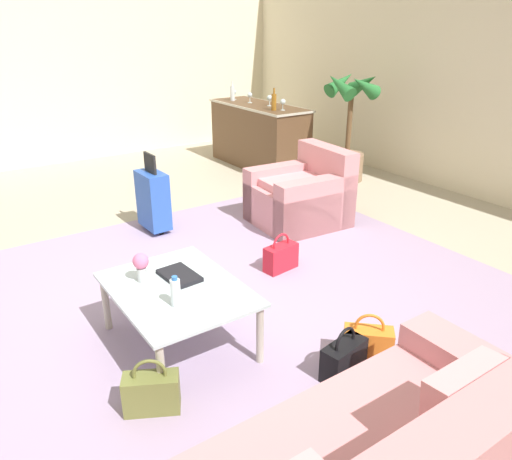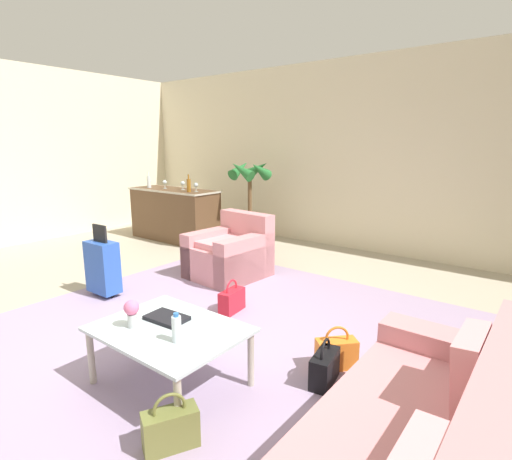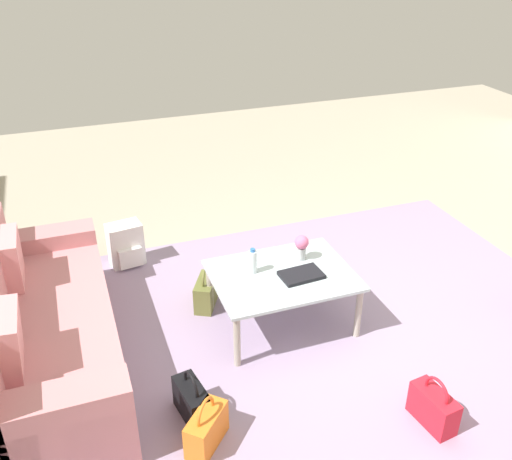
{
  "view_description": "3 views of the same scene",
  "coord_description": "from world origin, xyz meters",
  "px_view_note": "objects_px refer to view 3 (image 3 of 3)",
  "views": [
    {
      "loc": [
        3.1,
        -1.71,
        2.1
      ],
      "look_at": [
        0.33,
        0.19,
        0.68
      ],
      "focal_mm": 35.0,
      "sensor_mm": 36.0,
      "label": 1
    },
    {
      "loc": [
        2.52,
        -2.22,
        1.75
      ],
      "look_at": [
        0.48,
        0.42,
        1.03
      ],
      "focal_mm": 28.0,
      "sensor_mm": 36.0,
      "label": 2
    },
    {
      "loc": [
        1.8,
        2.81,
        2.79
      ],
      "look_at": [
        0.63,
        -0.43,
        0.91
      ],
      "focal_mm": 40.0,
      "sensor_mm": 36.0,
      "label": 3
    }
  ],
  "objects_px": {
    "coffee_table": "(282,280)",
    "handbag_olive": "(206,292)",
    "coffee_table_book": "(301,275)",
    "handbag_orange": "(206,429)",
    "handbag_black": "(192,401)",
    "water_bottle": "(253,261)",
    "couch": "(34,334)",
    "flower_vase": "(302,245)",
    "handbag_red": "(433,407)",
    "backpack_white": "(126,245)"
  },
  "relations": [
    {
      "from": "handbag_red",
      "to": "backpack_white",
      "type": "bearing_deg",
      "value": -59.49
    },
    {
      "from": "handbag_olive",
      "to": "handbag_black",
      "type": "bearing_deg",
      "value": 70.34
    },
    {
      "from": "coffee_table",
      "to": "handbag_olive",
      "type": "height_order",
      "value": "coffee_table"
    },
    {
      "from": "couch",
      "to": "flower_vase",
      "type": "height_order",
      "value": "couch"
    },
    {
      "from": "handbag_orange",
      "to": "flower_vase",
      "type": "bearing_deg",
      "value": -134.67
    },
    {
      "from": "couch",
      "to": "handbag_red",
      "type": "relative_size",
      "value": 5.98
    },
    {
      "from": "water_bottle",
      "to": "flower_vase",
      "type": "distance_m",
      "value": 0.42
    },
    {
      "from": "water_bottle",
      "to": "handbag_black",
      "type": "bearing_deg",
      "value": 49.35
    },
    {
      "from": "coffee_table_book",
      "to": "handbag_orange",
      "type": "xyz_separation_m",
      "value": [
        0.99,
        0.87,
        -0.34
      ]
    },
    {
      "from": "coffee_table",
      "to": "coffee_table_book",
      "type": "xyz_separation_m",
      "value": [
        -0.12,
        0.08,
        0.07
      ]
    },
    {
      "from": "couch",
      "to": "handbag_red",
      "type": "xyz_separation_m",
      "value": [
        -2.3,
        1.36,
        -0.17
      ]
    },
    {
      "from": "handbag_orange",
      "to": "handbag_olive",
      "type": "bearing_deg",
      "value": -105.39
    },
    {
      "from": "coffee_table_book",
      "to": "handbag_orange",
      "type": "height_order",
      "value": "coffee_table_book"
    },
    {
      "from": "handbag_orange",
      "to": "backpack_white",
      "type": "height_order",
      "value": "backpack_white"
    },
    {
      "from": "flower_vase",
      "to": "handbag_red",
      "type": "bearing_deg",
      "value": 101.44
    },
    {
      "from": "flower_vase",
      "to": "handbag_black",
      "type": "relative_size",
      "value": 0.57
    },
    {
      "from": "backpack_white",
      "to": "water_bottle",
      "type": "bearing_deg",
      "value": 123.86
    },
    {
      "from": "couch",
      "to": "flower_vase",
      "type": "bearing_deg",
      "value": -178.57
    },
    {
      "from": "couch",
      "to": "handbag_orange",
      "type": "xyz_separation_m",
      "value": [
        -0.92,
        1.05,
        -0.17
      ]
    },
    {
      "from": "coffee_table_book",
      "to": "handbag_black",
      "type": "height_order",
      "value": "coffee_table_book"
    },
    {
      "from": "coffee_table_book",
      "to": "handbag_red",
      "type": "bearing_deg",
      "value": 104.3
    },
    {
      "from": "handbag_black",
      "to": "handbag_olive",
      "type": "xyz_separation_m",
      "value": [
        -0.4,
        -1.13,
        0.0
      ]
    },
    {
      "from": "backpack_white",
      "to": "handbag_red",
      "type": "bearing_deg",
      "value": 120.51
    },
    {
      "from": "water_bottle",
      "to": "handbag_red",
      "type": "distance_m",
      "value": 1.59
    },
    {
      "from": "couch",
      "to": "handbag_olive",
      "type": "bearing_deg",
      "value": -166.11
    },
    {
      "from": "handbag_black",
      "to": "handbag_red",
      "type": "distance_m",
      "value": 1.5
    },
    {
      "from": "handbag_olive",
      "to": "handbag_orange",
      "type": "relative_size",
      "value": 1.0
    },
    {
      "from": "flower_vase",
      "to": "handbag_red",
      "type": "relative_size",
      "value": 0.57
    },
    {
      "from": "coffee_table",
      "to": "handbag_olive",
      "type": "bearing_deg",
      "value": -40.84
    },
    {
      "from": "coffee_table",
      "to": "water_bottle",
      "type": "distance_m",
      "value": 0.27
    },
    {
      "from": "couch",
      "to": "handbag_orange",
      "type": "relative_size",
      "value": 5.98
    },
    {
      "from": "flower_vase",
      "to": "handbag_red",
      "type": "distance_m",
      "value": 1.51
    },
    {
      "from": "coffee_table",
      "to": "handbag_olive",
      "type": "distance_m",
      "value": 0.7
    },
    {
      "from": "coffee_table",
      "to": "water_bottle",
      "type": "bearing_deg",
      "value": -26.57
    },
    {
      "from": "couch",
      "to": "coffee_table",
      "type": "bearing_deg",
      "value": 176.8
    },
    {
      "from": "coffee_table",
      "to": "handbag_red",
      "type": "distance_m",
      "value": 1.39
    },
    {
      "from": "water_bottle",
      "to": "backpack_white",
      "type": "height_order",
      "value": "water_bottle"
    },
    {
      "from": "coffee_table_book",
      "to": "handbag_orange",
      "type": "bearing_deg",
      "value": 37.6
    },
    {
      "from": "couch",
      "to": "flower_vase",
      "type": "distance_m",
      "value": 2.03
    },
    {
      "from": "handbag_olive",
      "to": "backpack_white",
      "type": "relative_size",
      "value": 0.89
    },
    {
      "from": "couch",
      "to": "handbag_black",
      "type": "xyz_separation_m",
      "value": [
        -0.9,
        0.8,
        -0.17
      ]
    },
    {
      "from": "handbag_orange",
      "to": "backpack_white",
      "type": "xyz_separation_m",
      "value": [
        0.13,
        -2.24,
        0.06
      ]
    },
    {
      "from": "couch",
      "to": "coffee_table_book",
      "type": "relative_size",
      "value": 6.88
    },
    {
      "from": "handbag_orange",
      "to": "handbag_black",
      "type": "bearing_deg",
      "value": -84.06
    },
    {
      "from": "flower_vase",
      "to": "handbag_olive",
      "type": "height_order",
      "value": "flower_vase"
    },
    {
      "from": "flower_vase",
      "to": "backpack_white",
      "type": "relative_size",
      "value": 0.51
    },
    {
      "from": "coffee_table",
      "to": "handbag_black",
      "type": "relative_size",
      "value": 2.94
    },
    {
      "from": "handbag_red",
      "to": "backpack_white",
      "type": "xyz_separation_m",
      "value": [
        1.5,
        -2.55,
        0.06
      ]
    },
    {
      "from": "coffee_table",
      "to": "flower_vase",
      "type": "bearing_deg",
      "value": -145.71
    },
    {
      "from": "flower_vase",
      "to": "handbag_orange",
      "type": "height_order",
      "value": "flower_vase"
    }
  ]
}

